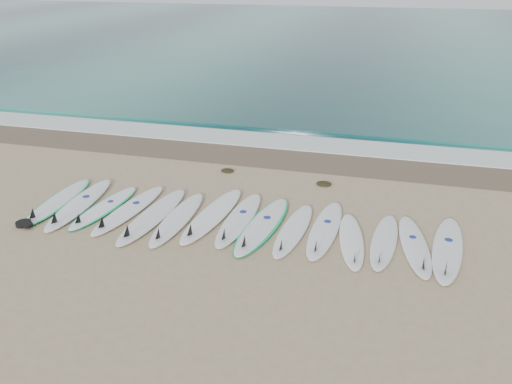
% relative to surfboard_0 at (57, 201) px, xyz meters
% --- Properties ---
extents(ground, '(120.00, 120.00, 0.00)m').
position_rel_surfboard_0_xyz_m(ground, '(4.33, 0.11, -0.05)').
color(ground, tan).
extents(ocean, '(120.00, 55.00, 0.03)m').
position_rel_surfboard_0_xyz_m(ocean, '(4.33, 32.61, -0.03)').
color(ocean, '#1D5E5A').
rests_on(ocean, ground).
extents(wet_sand_band, '(120.00, 1.80, 0.01)m').
position_rel_surfboard_0_xyz_m(wet_sand_band, '(4.33, 4.21, -0.04)').
color(wet_sand_band, brown).
rests_on(wet_sand_band, ground).
extents(foam_band, '(120.00, 1.40, 0.04)m').
position_rel_surfboard_0_xyz_m(foam_band, '(4.33, 5.61, -0.03)').
color(foam_band, silver).
rests_on(foam_band, ground).
extents(wave_crest, '(120.00, 1.00, 0.10)m').
position_rel_surfboard_0_xyz_m(wave_crest, '(4.33, 7.11, 0.00)').
color(wave_crest, '#1D5E5A').
rests_on(wave_crest, ground).
extents(surfboard_0, '(0.73, 2.65, 0.33)m').
position_rel_surfboard_0_xyz_m(surfboard_0, '(0.00, 0.00, 0.00)').
color(surfboard_0, white).
rests_on(surfboard_0, ground).
extents(surfboard_1, '(0.76, 2.88, 0.36)m').
position_rel_surfboard_0_xyz_m(surfboard_1, '(0.58, -0.04, 0.01)').
color(surfboard_1, white).
rests_on(surfboard_1, ground).
extents(surfboard_2, '(0.85, 2.47, 0.31)m').
position_rel_surfboard_0_xyz_m(surfboard_2, '(1.21, -0.01, -0.00)').
color(surfboard_2, white).
rests_on(surfboard_2, ground).
extents(surfboard_3, '(0.88, 2.75, 0.35)m').
position_rel_surfboard_0_xyz_m(surfboard_3, '(1.82, -0.02, 0.01)').
color(surfboard_3, white).
rests_on(surfboard_3, ground).
extents(surfboard_4, '(0.80, 2.92, 0.37)m').
position_rel_surfboard_0_xyz_m(surfboard_4, '(2.47, -0.17, 0.01)').
color(surfboard_4, white).
rests_on(surfboard_4, ground).
extents(surfboard_5, '(0.59, 2.66, 0.34)m').
position_rel_surfboard_0_xyz_m(surfboard_5, '(3.05, -0.15, 0.01)').
color(surfboard_5, white).
rests_on(surfboard_5, ground).
extents(surfboard_6, '(0.92, 2.92, 0.37)m').
position_rel_surfboard_0_xyz_m(surfboard_6, '(3.73, 0.19, 0.01)').
color(surfboard_6, white).
rests_on(surfboard_6, ground).
extents(surfboard_7, '(0.66, 2.69, 0.34)m').
position_rel_surfboard_0_xyz_m(surfboard_7, '(4.36, 0.16, 0.01)').
color(surfboard_7, white).
rests_on(surfboard_7, ground).
extents(surfboard_8, '(1.01, 2.86, 0.36)m').
position_rel_surfboard_0_xyz_m(surfboard_8, '(4.91, 0.04, 0.00)').
color(surfboard_8, white).
rests_on(surfboard_8, ground).
extents(surfboard_9, '(0.73, 2.49, 0.31)m').
position_rel_surfboard_0_xyz_m(surfboard_9, '(5.59, -0.02, 0.00)').
color(surfboard_9, white).
rests_on(surfboard_9, ground).
extents(surfboard_10, '(0.72, 2.69, 0.34)m').
position_rel_surfboard_0_xyz_m(surfboard_10, '(6.23, 0.17, 0.01)').
color(surfboard_10, white).
rests_on(surfboard_10, ground).
extents(surfboard_11, '(0.80, 2.34, 0.29)m').
position_rel_surfboard_0_xyz_m(surfboard_11, '(6.81, -0.14, 0.00)').
color(surfboard_11, white).
rests_on(surfboard_11, ground).
extents(surfboard_12, '(0.70, 2.40, 0.30)m').
position_rel_surfboard_0_xyz_m(surfboard_12, '(7.44, -0.01, 0.00)').
color(surfboard_12, silver).
rests_on(surfboard_12, ground).
extents(surfboard_13, '(0.83, 2.50, 0.31)m').
position_rel_surfboard_0_xyz_m(surfboard_13, '(8.04, -0.03, 0.00)').
color(surfboard_13, white).
rests_on(surfboard_13, ground).
extents(surfboard_14, '(0.92, 2.78, 0.35)m').
position_rel_surfboard_0_xyz_m(surfboard_14, '(8.64, -0.01, 0.01)').
color(surfboard_14, white).
rests_on(surfboard_14, ground).
extents(seaweed_near, '(0.36, 0.28, 0.07)m').
position_rel_surfboard_0_xyz_m(seaweed_near, '(3.26, 2.86, -0.01)').
color(seaweed_near, black).
rests_on(seaweed_near, ground).
extents(seaweed_far, '(0.39, 0.30, 0.08)m').
position_rel_surfboard_0_xyz_m(seaweed_far, '(5.90, 2.62, -0.01)').
color(seaweed_far, black).
rests_on(seaweed_far, ground).
extents(leash_coil, '(0.46, 0.36, 0.11)m').
position_rel_surfboard_0_xyz_m(leash_coil, '(-0.02, -1.14, -0.00)').
color(leash_coil, black).
rests_on(leash_coil, ground).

